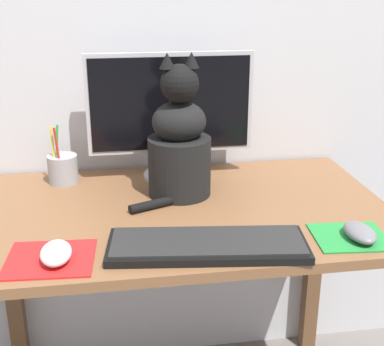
# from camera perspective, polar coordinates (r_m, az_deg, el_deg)

# --- Properties ---
(desk) EXTENTS (1.11, 0.67, 0.73)m
(desk) POSITION_cam_1_polar(r_m,az_deg,el_deg) (1.47, -1.26, -7.74)
(desk) COLOR brown
(desk) RESTS_ON ground_plane
(monitor) EXTENTS (0.49, 0.17, 0.38)m
(monitor) POSITION_cam_1_polar(r_m,az_deg,el_deg) (1.58, -2.31, 6.61)
(monitor) COLOR #B2B2B7
(monitor) RESTS_ON desk
(keyboard) EXTENTS (0.46, 0.21, 0.02)m
(keyboard) POSITION_cam_1_polar(r_m,az_deg,el_deg) (1.21, 1.67, -7.67)
(keyboard) COLOR black
(keyboard) RESTS_ON desk
(mousepad_left) EXTENTS (0.20, 0.18, 0.00)m
(mousepad_left) POSITION_cam_1_polar(r_m,az_deg,el_deg) (1.21, -14.88, -8.85)
(mousepad_left) COLOR red
(mousepad_left) RESTS_ON desk
(mousepad_right) EXTENTS (0.18, 0.16, 0.00)m
(mousepad_right) POSITION_cam_1_polar(r_m,az_deg,el_deg) (1.32, 16.49, -6.56)
(mousepad_right) COLOR #238438
(mousepad_right) RESTS_ON desk
(computer_mouse_left) EXTENTS (0.07, 0.10, 0.04)m
(computer_mouse_left) POSITION_cam_1_polar(r_m,az_deg,el_deg) (1.19, -14.30, -8.27)
(computer_mouse_left) COLOR white
(computer_mouse_left) RESTS_ON mousepad_left
(computer_mouse_right) EXTENTS (0.07, 0.11, 0.03)m
(computer_mouse_right) POSITION_cam_1_polar(r_m,az_deg,el_deg) (1.30, 17.47, -6.06)
(computer_mouse_right) COLOR slate
(computer_mouse_right) RESTS_ON mousepad_right
(cat) EXTENTS (0.24, 0.22, 0.40)m
(cat) POSITION_cam_1_polar(r_m,az_deg,el_deg) (1.46, -1.38, 3.09)
(cat) COLOR black
(cat) RESTS_ON desk
(pen_cup) EXTENTS (0.09, 0.09, 0.17)m
(pen_cup) POSITION_cam_1_polar(r_m,az_deg,el_deg) (1.62, -13.62, 0.49)
(pen_cup) COLOR #99999E
(pen_cup) RESTS_ON desk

